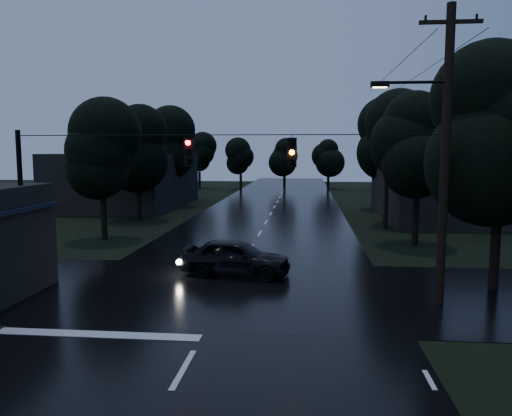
# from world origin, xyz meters

# --- Properties ---
(main_road) EXTENTS (12.00, 120.00, 0.02)m
(main_road) POSITION_xyz_m (0.00, 30.00, 0.00)
(main_road) COLOR black
(main_road) RESTS_ON ground
(cross_street) EXTENTS (60.00, 9.00, 0.02)m
(cross_street) POSITION_xyz_m (0.00, 12.00, 0.00)
(cross_street) COLOR black
(cross_street) RESTS_ON ground
(building_far_right) EXTENTS (10.00, 14.00, 4.40)m
(building_far_right) POSITION_xyz_m (14.00, 34.00, 2.20)
(building_far_right) COLOR black
(building_far_right) RESTS_ON ground
(building_far_left) EXTENTS (10.00, 16.00, 5.00)m
(building_far_left) POSITION_xyz_m (-14.00, 40.00, 2.50)
(building_far_left) COLOR black
(building_far_left) RESTS_ON ground
(utility_pole_main) EXTENTS (3.50, 0.30, 10.00)m
(utility_pole_main) POSITION_xyz_m (7.41, 11.00, 5.26)
(utility_pole_main) COLOR black
(utility_pole_main) RESTS_ON ground
(utility_pole_far) EXTENTS (2.00, 0.30, 7.50)m
(utility_pole_far) POSITION_xyz_m (8.30, 28.00, 3.88)
(utility_pole_far) COLOR black
(utility_pole_far) RESTS_ON ground
(anchor_pole_left) EXTENTS (0.18, 0.18, 6.00)m
(anchor_pole_left) POSITION_xyz_m (-7.50, 11.00, 3.00)
(anchor_pole_left) COLOR black
(anchor_pole_left) RESTS_ON ground
(span_signals) EXTENTS (15.00, 0.37, 1.12)m
(span_signals) POSITION_xyz_m (0.56, 10.99, 5.24)
(span_signals) COLOR black
(span_signals) RESTS_ON ground
(tree_corner_near) EXTENTS (4.48, 4.48, 9.44)m
(tree_corner_near) POSITION_xyz_m (10.00, 13.00, 5.99)
(tree_corner_near) COLOR black
(tree_corner_near) RESTS_ON ground
(tree_left_a) EXTENTS (3.92, 3.92, 8.26)m
(tree_left_a) POSITION_xyz_m (-9.00, 22.00, 5.24)
(tree_left_a) COLOR black
(tree_left_a) RESTS_ON ground
(tree_left_b) EXTENTS (4.20, 4.20, 8.85)m
(tree_left_b) POSITION_xyz_m (-9.60, 30.00, 5.62)
(tree_left_b) COLOR black
(tree_left_b) RESTS_ON ground
(tree_left_c) EXTENTS (4.48, 4.48, 9.44)m
(tree_left_c) POSITION_xyz_m (-10.20, 40.00, 5.99)
(tree_left_c) COLOR black
(tree_left_c) RESTS_ON ground
(tree_right_a) EXTENTS (4.20, 4.20, 8.85)m
(tree_right_a) POSITION_xyz_m (9.00, 22.00, 5.62)
(tree_right_a) COLOR black
(tree_right_a) RESTS_ON ground
(tree_right_b) EXTENTS (4.48, 4.48, 9.44)m
(tree_right_b) POSITION_xyz_m (9.60, 30.00, 5.99)
(tree_right_b) COLOR black
(tree_right_b) RESTS_ON ground
(tree_right_c) EXTENTS (4.76, 4.76, 10.03)m
(tree_right_c) POSITION_xyz_m (10.20, 40.00, 6.37)
(tree_right_c) COLOR black
(tree_right_c) RESTS_ON ground
(car) EXTENTS (4.83, 2.43, 1.58)m
(car) POSITION_xyz_m (-0.02, 14.24, 0.79)
(car) COLOR black
(car) RESTS_ON ground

